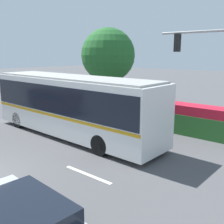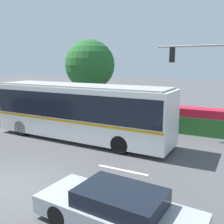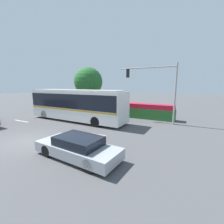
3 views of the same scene
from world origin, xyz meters
The scene contains 6 objects.
ground_plane centered at (0.00, 0.00, 0.00)m, with size 140.00×140.00×0.00m, color #4C4C4F.
city_bus centered at (-1.08, 6.41, 1.93)m, with size 11.56×2.89×3.40m.
sedan_foreground centered at (4.80, -0.37, 0.59)m, with size 4.96×2.16×1.21m.
flowering_hedge centered at (4.61, 11.10, 0.85)m, with size 8.10×1.27×1.72m.
street_tree_left centered at (-5.62, 14.89, 4.48)m, with size 4.77×4.77×6.87m.
lane_stripe_near centered at (3.22, 3.36, 0.01)m, with size 2.40×0.16×0.01m, color silver.
Camera 2 is at (7.70, -6.34, 4.70)m, focal length 41.10 mm.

